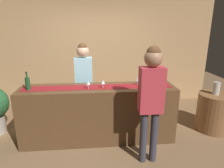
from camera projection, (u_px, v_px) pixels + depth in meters
The scene contains 13 objects.
ground_plane at pixel (99, 138), 3.66m from camera, with size 10.00×10.00×0.00m, color brown.
back_wall at pixel (96, 48), 5.05m from camera, with size 6.00×0.12×2.90m, color tan.
bar_counter at pixel (99, 114), 3.52m from camera, with size 2.67×0.60×1.00m, color #543821.
counter_runner_cloth at pixel (98, 87), 3.37m from camera, with size 2.54×0.28×0.01m, color maroon.
wine_bottle_green at pixel (28, 83), 3.20m from camera, with size 0.07×0.07×0.30m.
wine_bottle_amber at pixel (148, 79), 3.45m from camera, with size 0.07×0.07×0.30m.
wine_glass_near_customer at pixel (88, 83), 3.24m from camera, with size 0.07×0.07×0.14m.
wine_glass_mid_counter at pixel (103, 82), 3.29m from camera, with size 0.07×0.07×0.14m.
wine_glass_far_end at pixel (138, 79), 3.46m from camera, with size 0.07×0.07×0.14m.
bartender at pixel (84, 76), 3.89m from camera, with size 0.34×0.24×1.69m.
customer_sipping at pixel (151, 93), 2.75m from camera, with size 0.34×0.25×1.76m.
round_side_table at pixel (215, 112), 3.88m from camera, with size 0.68×0.68×0.74m, color brown.
vase_on_side_table at pixel (216, 88), 3.75m from camera, with size 0.13×0.13×0.24m, color #B7B2A8.
Camera 1 is at (-0.06, -3.22, 2.02)m, focal length 31.57 mm.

